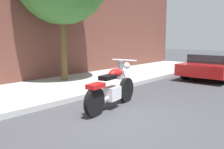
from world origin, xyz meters
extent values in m
plane|color=#38383D|center=(0.00, 0.00, 0.00)|extent=(60.00, 60.00, 0.00)
cube|color=#A8A8A8|center=(0.00, 3.35, 0.07)|extent=(22.26, 3.17, 0.14)
cylinder|color=black|center=(1.32, 0.70, 0.33)|extent=(0.66, 0.21, 0.66)
cylinder|color=black|center=(-0.12, 0.47, 0.33)|extent=(0.66, 0.21, 0.66)
cube|color=silver|center=(0.60, 0.59, 0.38)|extent=(0.48, 0.35, 0.32)
cube|color=silver|center=(0.60, 0.59, 0.31)|extent=(1.31, 0.29, 0.06)
ellipsoid|color=red|center=(0.77, 0.62, 0.86)|extent=(0.56, 0.34, 0.22)
cube|color=black|center=(0.42, 0.56, 0.80)|extent=(0.51, 0.31, 0.10)
cube|color=red|center=(-0.07, 0.48, 0.68)|extent=(0.47, 0.31, 0.10)
cylinder|color=silver|center=(1.26, 0.69, 0.61)|extent=(0.28, 0.09, 0.58)
cylinder|color=silver|center=(1.20, 0.68, 1.14)|extent=(0.15, 0.70, 0.04)
sphere|color=silver|center=(1.34, 0.71, 0.98)|extent=(0.17, 0.17, 0.17)
cylinder|color=silver|center=(0.32, 0.70, 0.28)|extent=(0.80, 0.22, 0.09)
cylinder|color=black|center=(8.42, 1.06, 0.32)|extent=(0.64, 0.23, 0.64)
cylinder|color=black|center=(5.76, 1.03, 0.32)|extent=(0.64, 0.23, 0.64)
cube|color=maroon|center=(7.10, 0.28, 0.47)|extent=(4.18, 1.87, 0.45)
cube|color=#1E2328|center=(7.00, 0.28, 0.83)|extent=(2.18, 1.63, 0.40)
cylinder|color=brown|center=(1.88, 4.03, 1.46)|extent=(0.24, 0.24, 2.92)
cylinder|color=slate|center=(3.39, 2.56, 0.38)|extent=(0.20, 0.20, 0.75)
sphere|color=slate|center=(3.39, 2.56, 0.81)|extent=(0.19, 0.19, 0.19)
camera|label=1|loc=(-3.81, -3.22, 1.72)|focal=39.47mm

